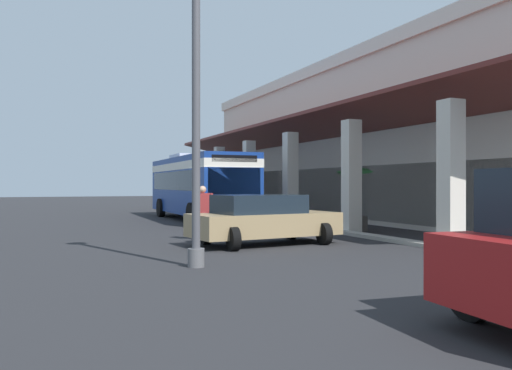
{
  "coord_description": "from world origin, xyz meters",
  "views": [
    {
      "loc": [
        21.19,
        -7.39,
        1.77
      ],
      "look_at": [
        -2.04,
        2.3,
        1.74
      ],
      "focal_mm": 37.19,
      "sensor_mm": 36.0,
      "label": 1
    }
  ],
  "objects_px": {
    "transit_bus": "(198,183)",
    "potted_palm": "(353,215)",
    "parked_sedan_tan": "(263,219)",
    "pedestrian": "(203,210)",
    "lot_light_pole": "(196,97)"
  },
  "relations": [
    {
      "from": "transit_bus",
      "to": "potted_palm",
      "type": "distance_m",
      "value": 9.25
    },
    {
      "from": "parked_sedan_tan",
      "to": "pedestrian",
      "type": "xyz_separation_m",
      "value": [
        -1.86,
        -1.29,
        0.22
      ]
    },
    {
      "from": "parked_sedan_tan",
      "to": "potted_palm",
      "type": "height_order",
      "value": "potted_palm"
    },
    {
      "from": "parked_sedan_tan",
      "to": "lot_light_pole",
      "type": "xyz_separation_m",
      "value": [
        3.31,
        -3.0,
        2.89
      ]
    },
    {
      "from": "transit_bus",
      "to": "parked_sedan_tan",
      "type": "relative_size",
      "value": 2.46
    },
    {
      "from": "parked_sedan_tan",
      "to": "lot_light_pole",
      "type": "relative_size",
      "value": 0.68
    },
    {
      "from": "potted_palm",
      "to": "lot_light_pole",
      "type": "xyz_separation_m",
      "value": [
        6.21,
        -7.97,
        3.02
      ]
    },
    {
      "from": "parked_sedan_tan",
      "to": "lot_light_pole",
      "type": "bearing_deg",
      "value": -42.2
    },
    {
      "from": "potted_palm",
      "to": "transit_bus",
      "type": "bearing_deg",
      "value": -156.77
    },
    {
      "from": "transit_bus",
      "to": "pedestrian",
      "type": "bearing_deg",
      "value": -15.6
    },
    {
      "from": "lot_light_pole",
      "to": "transit_bus",
      "type": "bearing_deg",
      "value": 163.42
    },
    {
      "from": "transit_bus",
      "to": "parked_sedan_tan",
      "type": "bearing_deg",
      "value": -6.81
    },
    {
      "from": "pedestrian",
      "to": "lot_light_pole",
      "type": "xyz_separation_m",
      "value": [
        5.17,
        -1.71,
        2.66
      ]
    },
    {
      "from": "transit_bus",
      "to": "lot_light_pole",
      "type": "relative_size",
      "value": 1.67
    },
    {
      "from": "transit_bus",
      "to": "parked_sedan_tan",
      "type": "height_order",
      "value": "transit_bus"
    }
  ]
}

